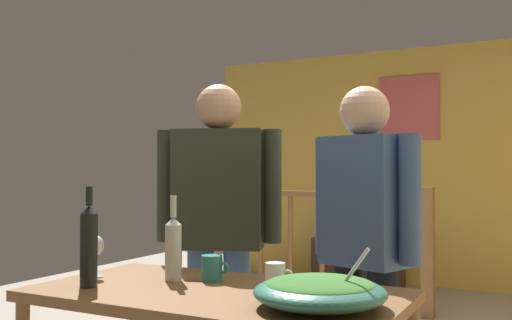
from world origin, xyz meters
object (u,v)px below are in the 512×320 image
Objects in this scene: wine_bottle_clear at (173,247)px; person_standing_left at (219,218)px; stair_railing at (328,236)px; wine_bottle_dark at (89,245)px; wine_glass at (94,247)px; mug_teal at (212,268)px; serving_table at (217,312)px; mug_white at (276,276)px; person_standing_right at (365,237)px; tv_console at (358,262)px; salad_bowl at (320,291)px; flat_screen_tv at (357,216)px; framed_picture at (409,108)px.

person_standing_left is at bearing 102.51° from wine_bottle_clear.
stair_railing is 3.24m from wine_bottle_dark.
wine_bottle_dark is (0.12, -0.16, 0.04)m from wine_glass.
wine_bottle_dark reaches higher than mug_teal.
mug_white is at bearing 28.46° from serving_table.
mug_white is (0.89, -2.93, 0.19)m from stair_railing.
stair_railing is 21.17× the size of mug_teal.
wine_bottle_dark is at bearing 64.33° from person_standing_right.
salad_bowl is at bearing -74.09° from tv_console.
wine_bottle_clear is (0.50, -3.96, 0.16)m from flat_screen_tv.
mug_white is at bearing 3.65° from wine_bottle_clear.
salad_bowl reaches higher than flat_screen_tv.
stair_railing is 1.88× the size of serving_table.
flat_screen_tv is 4.04m from mug_white.
wine_bottle_clear reaches higher than stair_railing.
wine_bottle_dark is at bearing -52.70° from wine_glass.
salad_bowl is 0.59m from mug_teal.
wine_bottle_clear is (-0.25, 0.08, 0.21)m from serving_table.
wine_bottle_clear is 0.45m from mug_white.
wine_glass is at bearing -161.48° from mug_teal.
wine_bottle_dark reaches higher than tv_console.
wine_bottle_clear reaches higher than wine_glass.
mug_teal is at bearing 98.49° from person_standing_left.
stair_railing is at bearing 106.90° from mug_white.
tv_console is 0.57× the size of person_standing_right.
mug_teal reaches higher than serving_table.
tv_console is 4.13m from wine_glass.
flat_screen_tv is (-0.04, 0.99, 0.11)m from stair_railing.
wine_bottle_clear is 0.22× the size of person_standing_right.
wine_glass is 0.50m from mug_teal.
tv_console is 0.55× the size of person_standing_left.
mug_teal is (0.59, -2.90, 0.19)m from stair_railing.
wine_glass reaches higher than mug_teal.
flat_screen_tv is 0.31× the size of person_standing_left.
wine_bottle_dark reaches higher than stair_railing.
mug_white is 0.92× the size of mug_teal.
person_standing_right is (0.48, 0.48, 0.10)m from mug_teal.
person_standing_left reaches higher than wine_bottle_clear.
flat_screen_tv is 4.22m from wine_bottle_dark.
wine_bottle_clear is (0.02, -4.28, -0.98)m from framed_picture.
salad_bowl is 1.13× the size of wine_bottle_dark.
wine_bottle_dark is at bearing -85.60° from stair_railing.
tv_console is 2.38× the size of wine_bottle_dark.
mug_teal is at bearing 18.52° from wine_glass.
framed_picture is at bearing 90.30° from wine_bottle_clear.
framed_picture is at bearing 31.38° from tv_console.
person_standing_left is (-0.26, 0.48, 0.16)m from mug_teal.
tv_console is 4.30m from wine_bottle_dark.
wine_bottle_clear is at bearing -89.70° from framed_picture.
stair_railing is at bearing 103.00° from serving_table.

